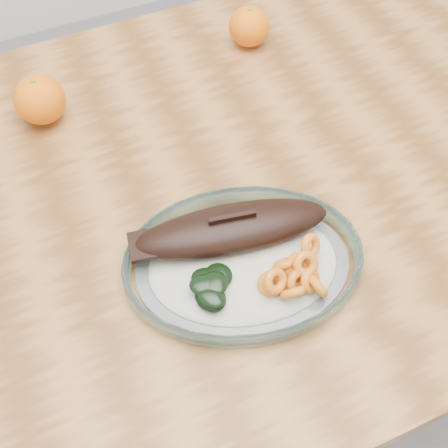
{
  "coord_description": "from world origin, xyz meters",
  "views": [
    {
      "loc": [
        -0.18,
        -0.46,
        1.38
      ],
      "look_at": [
        -0.02,
        -0.09,
        0.77
      ],
      "focal_mm": 45.0,
      "sensor_mm": 36.0,
      "label": 1
    }
  ],
  "objects_px": {
    "plated_meal": "(243,260)",
    "orange_left": "(40,100)",
    "orange_right": "(249,27)",
    "dining_table": "(212,221)"
  },
  "relations": [
    {
      "from": "orange_right",
      "to": "plated_meal",
      "type": "bearing_deg",
      "value": -115.94
    },
    {
      "from": "dining_table",
      "to": "plated_meal",
      "type": "distance_m",
      "value": 0.19
    },
    {
      "from": "dining_table",
      "to": "orange_left",
      "type": "xyz_separation_m",
      "value": [
        -0.18,
        0.22,
        0.14
      ]
    },
    {
      "from": "dining_table",
      "to": "plated_meal",
      "type": "height_order",
      "value": "plated_meal"
    },
    {
      "from": "dining_table",
      "to": "orange_right",
      "type": "relative_size",
      "value": 17.58
    },
    {
      "from": "dining_table",
      "to": "orange_right",
      "type": "bearing_deg",
      "value": 55.29
    },
    {
      "from": "plated_meal",
      "to": "orange_left",
      "type": "bearing_deg",
      "value": 129.53
    },
    {
      "from": "orange_left",
      "to": "orange_right",
      "type": "height_order",
      "value": "orange_left"
    },
    {
      "from": "orange_right",
      "to": "orange_left",
      "type": "bearing_deg",
      "value": -174.13
    },
    {
      "from": "plated_meal",
      "to": "orange_left",
      "type": "distance_m",
      "value": 0.4
    }
  ]
}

